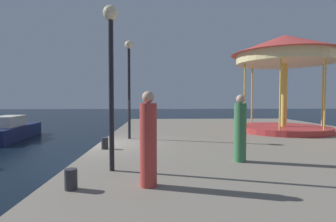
{
  "coord_description": "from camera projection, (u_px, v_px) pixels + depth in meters",
  "views": [
    {
      "loc": [
        2.33,
        -10.37,
        2.54
      ],
      "look_at": [
        2.91,
        4.31,
        1.89
      ],
      "focal_mm": 28.29,
      "sensor_mm": 36.0,
      "label": 1
    }
  ],
  "objects": [
    {
      "name": "lamp_post_mid_promenade",
      "position": [
        111.0,
        57.0,
        6.33
      ],
      "size": [
        0.36,
        0.36,
        3.98
      ],
      "color": "black",
      "rests_on": "quay_dock"
    },
    {
      "name": "quay_dock",
      "position": [
        271.0,
        153.0,
        10.62
      ],
      "size": [
        13.78,
        26.27,
        0.8
      ],
      "primitive_type": "cube",
      "color": "gray",
      "rests_on": "ground"
    },
    {
      "name": "lamp_post_far_end",
      "position": [
        129.0,
        72.0,
        11.56
      ],
      "size": [
        0.36,
        0.36,
        4.29
      ],
      "color": "black",
      "rests_on": "quay_dock"
    },
    {
      "name": "bollard_north",
      "position": [
        105.0,
        143.0,
        9.25
      ],
      "size": [
        0.24,
        0.24,
        0.4
      ],
      "primitive_type": "cylinder",
      "color": "#2D2D33",
      "rests_on": "quay_dock"
    },
    {
      "name": "person_far_corner",
      "position": [
        148.0,
        142.0,
        5.26
      ],
      "size": [
        0.34,
        0.34,
        1.9
      ],
      "color": "#B23833",
      "rests_on": "quay_dock"
    },
    {
      "name": "carousel",
      "position": [
        284.0,
        60.0,
        14.04
      ],
      "size": [
        5.55,
        5.55,
        5.14
      ],
      "color": "#B23333",
      "rests_on": "quay_dock"
    },
    {
      "name": "person_mid_promenade",
      "position": [
        240.0,
        130.0,
        7.37
      ],
      "size": [
        0.34,
        0.34,
        1.87
      ],
      "color": "#387247",
      "rests_on": "quay_dock"
    },
    {
      "name": "motorboat_navy",
      "position": [
        10.0,
        130.0,
        16.8
      ],
      "size": [
        2.34,
        5.93,
        1.5
      ],
      "color": "#19214C",
      "rests_on": "ground"
    },
    {
      "name": "ground_plane",
      "position": [
        98.0,
        164.0,
        10.37
      ],
      "size": [
        120.0,
        120.0,
        0.0
      ],
      "primitive_type": "plane",
      "color": "black"
    },
    {
      "name": "bollard_south",
      "position": [
        71.0,
        179.0,
        5.09
      ],
      "size": [
        0.24,
        0.24,
        0.4
      ],
      "primitive_type": "cylinder",
      "color": "#2D2D33",
      "rests_on": "quay_dock"
    }
  ]
}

